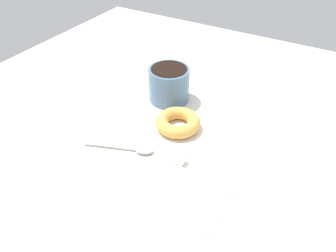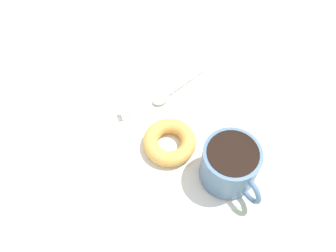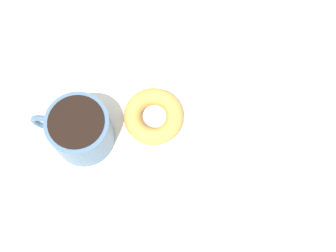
# 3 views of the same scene
# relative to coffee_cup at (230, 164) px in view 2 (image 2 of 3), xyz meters

# --- Properties ---
(ground_plane) EXTENTS (1.20, 1.20, 0.02)m
(ground_plane) POSITION_rel_coffee_cup_xyz_m (-0.09, 0.13, -0.05)
(ground_plane) COLOR beige
(napkin) EXTENTS (0.35, 0.35, 0.00)m
(napkin) POSITION_rel_coffee_cup_xyz_m (-0.06, 0.12, -0.04)
(napkin) COLOR white
(napkin) RESTS_ON ground_plane
(coffee_cup) EXTENTS (0.09, 0.12, 0.08)m
(coffee_cup) POSITION_rel_coffee_cup_xyz_m (0.00, 0.00, 0.00)
(coffee_cup) COLOR slate
(coffee_cup) RESTS_ON napkin
(donut) EXTENTS (0.09, 0.09, 0.03)m
(donut) POSITION_rel_coffee_cup_xyz_m (-0.07, 0.09, -0.03)
(donut) COLOR gold
(donut) RESTS_ON napkin
(spoon) EXTENTS (0.14, 0.06, 0.01)m
(spoon) POSITION_rel_coffee_cup_xyz_m (-0.03, 0.19, -0.04)
(spoon) COLOR #B7B2A8
(spoon) RESTS_ON napkin
(sugar_cube) EXTENTS (0.02, 0.02, 0.02)m
(sugar_cube) POSITION_rel_coffee_cup_xyz_m (-0.13, 0.18, -0.03)
(sugar_cube) COLOR white
(sugar_cube) RESTS_ON napkin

